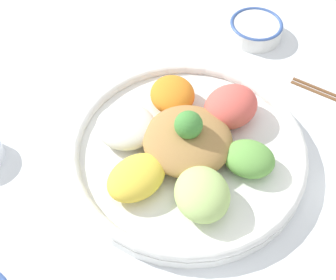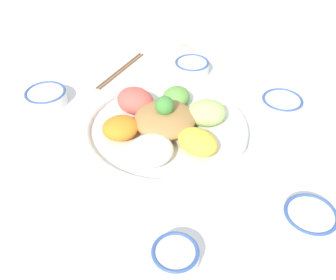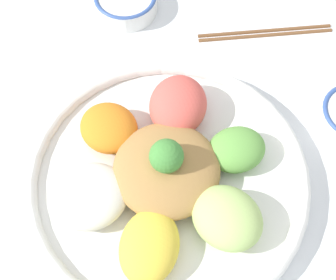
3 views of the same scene
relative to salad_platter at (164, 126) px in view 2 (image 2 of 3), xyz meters
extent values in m
plane|color=white|center=(0.00, 0.01, -0.03)|extent=(2.40, 2.40, 0.00)
cylinder|color=white|center=(0.00, 0.00, -0.02)|extent=(0.39, 0.39, 0.02)
torus|color=white|center=(0.00, 0.00, 0.00)|extent=(0.39, 0.39, 0.02)
ellipsoid|color=white|center=(0.10, -0.01, 0.01)|extent=(0.11, 0.10, 0.04)
ellipsoid|color=yellow|center=(0.06, 0.08, 0.02)|extent=(0.12, 0.12, 0.05)
ellipsoid|color=#B7DB7A|center=(-0.04, 0.09, 0.02)|extent=(0.11, 0.12, 0.06)
ellipsoid|color=#6BAD4C|center=(-0.10, 0.01, 0.01)|extent=(0.09, 0.08, 0.04)
ellipsoid|color=#E55B51|center=(-0.06, -0.08, 0.02)|extent=(0.12, 0.13, 0.06)
ellipsoid|color=orange|center=(0.04, -0.09, 0.02)|extent=(0.11, 0.11, 0.05)
ellipsoid|color=#AD7F47|center=(0.00, 0.00, 0.02)|extent=(0.14, 0.14, 0.05)
sphere|color=#478E3D|center=(0.00, 0.00, 0.06)|extent=(0.04, 0.04, 0.04)
cylinder|color=white|center=(0.34, 0.08, -0.01)|extent=(0.08, 0.08, 0.03)
torus|color=#38569E|center=(0.34, 0.08, 0.00)|extent=(0.08, 0.08, 0.01)
cylinder|color=#DBB251|center=(0.34, 0.08, 0.00)|extent=(0.07, 0.07, 0.00)
cylinder|color=white|center=(-0.08, -0.33, -0.01)|extent=(0.11, 0.11, 0.03)
torus|color=#38569E|center=(-0.08, -0.33, 0.00)|extent=(0.11, 0.11, 0.01)
cylinder|color=#5B3319|center=(-0.08, -0.33, 0.00)|extent=(0.09, 0.09, 0.00)
cylinder|color=white|center=(0.22, 0.31, -0.01)|extent=(0.10, 0.10, 0.04)
torus|color=#38569E|center=(0.22, 0.31, 0.01)|extent=(0.10, 0.10, 0.01)
cylinder|color=white|center=(0.22, 0.31, 0.00)|extent=(0.08, 0.08, 0.00)
cylinder|color=white|center=(-0.14, 0.28, -0.01)|extent=(0.10, 0.10, 0.04)
torus|color=#38569E|center=(-0.14, 0.28, 0.02)|extent=(0.10, 0.10, 0.01)
cylinder|color=maroon|center=(-0.14, 0.28, 0.01)|extent=(0.08, 0.08, 0.00)
cylinder|color=white|center=(-0.30, 0.03, -0.01)|extent=(0.10, 0.10, 0.03)
torus|color=#38569E|center=(-0.30, 0.03, 0.01)|extent=(0.10, 0.10, 0.01)
cylinder|color=white|center=(-0.30, 0.03, 0.00)|extent=(0.08, 0.08, 0.00)
cylinder|color=brown|center=(-0.28, -0.19, -0.02)|extent=(0.22, 0.08, 0.01)
cylinder|color=brown|center=(-0.27, -0.18, -0.02)|extent=(0.22, 0.08, 0.01)
cube|color=beige|center=(-0.48, 0.04, -0.02)|extent=(0.05, 0.09, 0.01)
ellipsoid|color=beige|center=(-0.46, -0.02, -0.02)|extent=(0.06, 0.06, 0.01)
camera|label=1|loc=(-0.07, 0.45, 0.62)|focal=50.00mm
camera|label=2|loc=(0.72, 0.13, 0.58)|focal=42.00mm
camera|label=3|loc=(0.11, 0.25, 0.58)|focal=50.00mm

